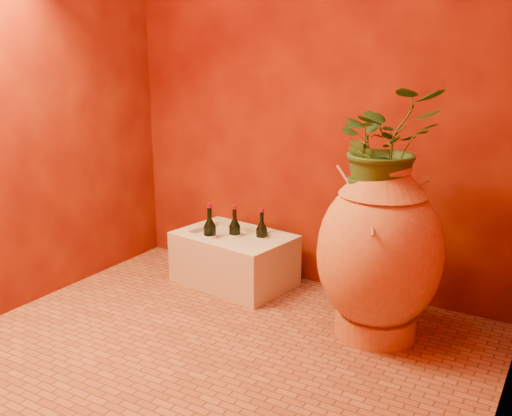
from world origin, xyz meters
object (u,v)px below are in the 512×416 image
Objects in this scene: amphora at (379,252)px; stone_basin at (234,260)px; wine_bottle_a at (262,239)px; wall_tap at (360,157)px; wine_bottle_c at (235,236)px; wine_bottle_b at (210,237)px.

amphora is 1.19× the size of stone_basin.
wall_tap is at bearing 8.09° from wine_bottle_a.
wine_bottle_a is 0.17m from wine_bottle_c.
amphora is 1.06m from wine_bottle_c.
stone_basin is 2.26× the size of wine_bottle_b.
amphora is at bearing -11.35° from stone_basin.
wine_bottle_c is at bearing -169.85° from wall_tap.
wall_tap is (0.73, 0.18, 0.69)m from stone_basin.
wall_tap is at bearing 14.10° from stone_basin.
wine_bottle_a is 1.68× the size of wall_tap.
wine_bottle_a reaches higher than stone_basin.
wine_bottle_a is 0.97× the size of wine_bottle_c.
wall_tap is (0.75, 0.13, 0.55)m from wine_bottle_c.
wine_bottle_b is at bearing -134.58° from wine_bottle_c.
wine_bottle_a is 0.81m from wall_tap.
stone_basin is 0.15m from wine_bottle_c.
wine_bottle_c is (-1.01, 0.25, -0.15)m from amphora.
wine_bottle_b is 1.05m from wall_tap.
wall_tap is at bearing 124.53° from amphora.
wine_bottle_a is at bearing 17.22° from wine_bottle_c.
amphora is 4.94× the size of wall_tap.
wine_bottle_c is (0.11, 0.11, -0.01)m from wine_bottle_b.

